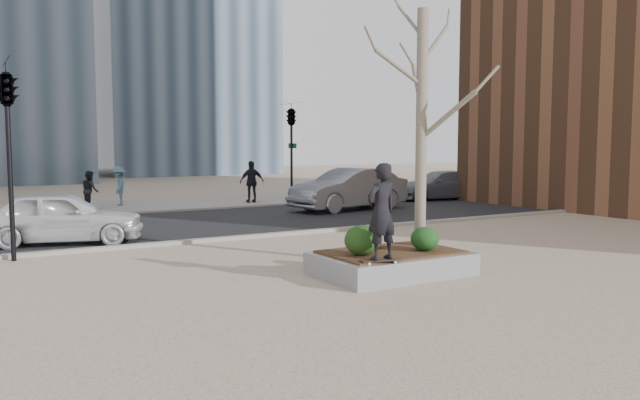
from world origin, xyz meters
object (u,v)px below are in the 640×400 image
planter (391,264)px  skateboarder (381,212)px  skateboard (381,262)px  police_car (61,217)px

planter → skateboarder: (-0.87, -0.84, 1.19)m
skateboard → police_car: size_ratio=0.19×
planter → police_car: police_car is taller
planter → skateboard: size_ratio=3.85×
skateboarder → planter: bearing=-142.0°
skateboard → police_car: 9.45m
planter → police_car: (-5.18, 7.57, 0.51)m
police_car → skateboard: bearing=-135.7°
skateboard → police_car: police_car is taller
planter → police_car: size_ratio=0.72×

